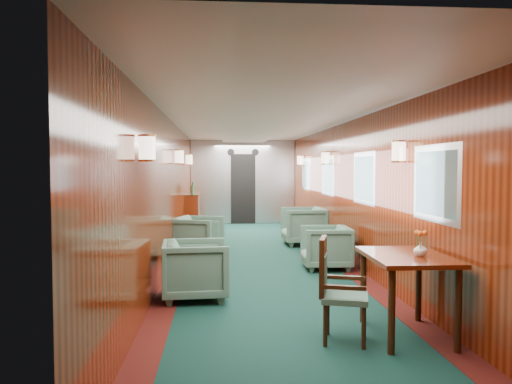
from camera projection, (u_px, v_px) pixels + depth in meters
room at (260, 166)px, 8.43m from camera, size 12.00×12.10×2.40m
bulkhead at (243, 182)px, 14.34m from camera, size 2.98×0.17×2.39m
windows_right at (343, 177)px, 8.80m from camera, size 0.02×8.60×0.80m
wall_sconces at (258, 158)px, 8.98m from camera, size 2.97×7.97×0.25m
dining_table at (407, 268)px, 4.74m from camera, size 0.75×1.06×0.79m
side_chair at (335, 285)px, 4.62m from camera, size 0.53×0.54×0.96m
credenza at (192, 214)px, 12.06m from camera, size 0.34×1.09×1.26m
flower_vase at (421, 249)px, 4.63m from camera, size 0.14×0.14×0.13m
armchair_left_near at (196, 270)px, 6.11m from camera, size 0.85×0.83×0.72m
armchair_left_far at (198, 237)px, 8.97m from camera, size 1.02×1.00×0.74m
armchair_right_near at (326, 247)px, 7.93m from camera, size 0.78×0.76×0.69m
armchair_right_far at (303, 226)px, 10.40m from camera, size 0.88×0.86×0.79m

